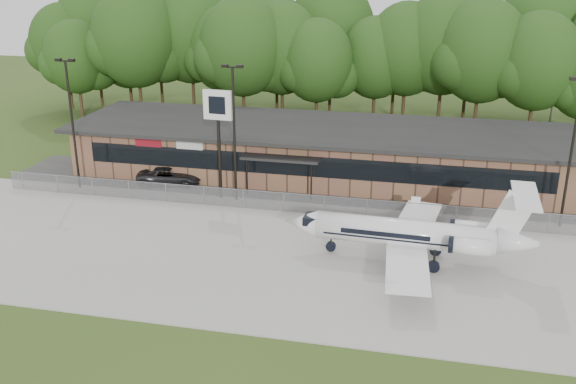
% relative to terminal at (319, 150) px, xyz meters
% --- Properties ---
extents(ground, '(160.00, 160.00, 0.00)m').
position_rel_terminal_xyz_m(ground, '(0.00, -23.94, -2.18)').
color(ground, '#354F1C').
rests_on(ground, ground).
extents(apron, '(64.00, 18.00, 0.08)m').
position_rel_terminal_xyz_m(apron, '(0.00, -15.94, -2.14)').
color(apron, '#9E9B93').
rests_on(apron, ground).
extents(parking_lot, '(50.00, 9.00, 0.06)m').
position_rel_terminal_xyz_m(parking_lot, '(0.00, -4.44, -2.15)').
color(parking_lot, '#383835').
rests_on(parking_lot, ground).
extents(terminal, '(41.00, 11.65, 4.30)m').
position_rel_terminal_xyz_m(terminal, '(0.00, 0.00, 0.00)').
color(terminal, brown).
rests_on(terminal, ground).
extents(fence, '(46.00, 0.04, 1.52)m').
position_rel_terminal_xyz_m(fence, '(0.00, -8.94, -1.40)').
color(fence, gray).
rests_on(fence, ground).
extents(treeline, '(72.00, 12.00, 15.00)m').
position_rel_terminal_xyz_m(treeline, '(0.00, 18.06, 5.32)').
color(treeline, '#1E3812').
rests_on(treeline, ground).
extents(radio_mast, '(0.20, 0.20, 25.00)m').
position_rel_terminal_xyz_m(radio_mast, '(22.00, 24.06, 10.32)').
color(radio_mast, gray).
rests_on(radio_mast, ground).
extents(light_pole_left, '(1.55, 0.30, 10.23)m').
position_rel_terminal_xyz_m(light_pole_left, '(-18.00, -7.44, 3.80)').
color(light_pole_left, black).
rests_on(light_pole_left, ground).
extents(light_pole_mid, '(1.55, 0.30, 10.23)m').
position_rel_terminal_xyz_m(light_pole_mid, '(-5.00, -7.44, 3.80)').
color(light_pole_mid, black).
rests_on(light_pole_mid, ground).
extents(light_pole_right, '(1.55, 0.30, 10.23)m').
position_rel_terminal_xyz_m(light_pole_right, '(18.00, -7.44, 3.80)').
color(light_pole_right, black).
rests_on(light_pole_right, ground).
extents(business_jet, '(14.98, 13.32, 5.05)m').
position_rel_terminal_xyz_m(business_jet, '(8.36, -15.08, -0.37)').
color(business_jet, white).
rests_on(business_jet, ground).
extents(suv, '(5.53, 3.32, 1.44)m').
position_rel_terminal_xyz_m(suv, '(-11.30, -5.10, -1.46)').
color(suv, '#2E2E30').
rests_on(suv, ground).
extents(pole_sign, '(2.19, 0.40, 8.31)m').
position_rel_terminal_xyz_m(pole_sign, '(-6.30, -7.14, 4.18)').
color(pole_sign, black).
rests_on(pole_sign, ground).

